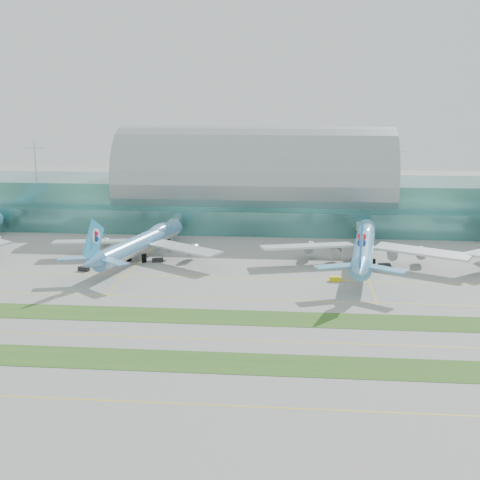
# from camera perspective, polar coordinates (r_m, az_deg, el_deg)

# --- Properties ---
(ground) EXTENTS (700.00, 700.00, 0.00)m
(ground) POSITION_cam_1_polar(r_m,az_deg,el_deg) (173.60, -1.68, -6.81)
(ground) COLOR gray
(ground) RESTS_ON ground
(terminal) EXTENTS (340.00, 69.10, 36.00)m
(terminal) POSITION_cam_1_polar(r_m,az_deg,el_deg) (295.28, 1.32, 4.07)
(terminal) COLOR #3D7A75
(terminal) RESTS_ON ground
(grass_strip_near) EXTENTS (420.00, 12.00, 0.08)m
(grass_strip_near) POSITION_cam_1_polar(r_m,az_deg,el_deg) (147.68, -3.02, -10.36)
(grass_strip_near) COLOR #2D591E
(grass_strip_near) RESTS_ON ground
(grass_strip_far) EXTENTS (420.00, 12.00, 0.08)m
(grass_strip_far) POSITION_cam_1_polar(r_m,az_deg,el_deg) (175.46, -1.61, -6.59)
(grass_strip_far) COLOR #2D591E
(grass_strip_far) RESTS_ON ground
(taxiline_a) EXTENTS (420.00, 0.35, 0.01)m
(taxiline_a) POSITION_cam_1_polar(r_m,az_deg,el_deg) (129.72, -4.32, -13.78)
(taxiline_a) COLOR yellow
(taxiline_a) RESTS_ON ground
(taxiline_b) EXTENTS (420.00, 0.35, 0.01)m
(taxiline_b) POSITION_cam_1_polar(r_m,az_deg,el_deg) (160.56, -2.29, -8.45)
(taxiline_b) COLOR yellow
(taxiline_b) RESTS_ON ground
(taxiline_c) EXTENTS (420.00, 0.35, 0.01)m
(taxiline_c) POSITION_cam_1_polar(r_m,az_deg,el_deg) (190.57, -1.03, -5.04)
(taxiline_c) COLOR yellow
(taxiline_c) RESTS_ON ground
(taxiline_d) EXTENTS (420.00, 0.35, 0.01)m
(taxiline_d) POSITION_cam_1_polar(r_m,az_deg,el_deg) (211.54, -0.37, -3.25)
(taxiline_d) COLOR yellow
(taxiline_d) RESTS_ON ground
(airliner_b) EXTENTS (62.65, 72.18, 20.06)m
(airliner_b) POSITION_cam_1_polar(r_m,az_deg,el_deg) (236.80, -8.40, -0.14)
(airliner_b) COLOR #5A94C7
(airliner_b) RESTS_ON ground
(airliner_c) EXTENTS (69.96, 79.91, 22.00)m
(airliner_c) POSITION_cam_1_polar(r_m,az_deg,el_deg) (230.31, 10.55, -0.42)
(airliner_c) COLOR #64ADDC
(airliner_c) RESTS_ON ground
(gse_c) EXTENTS (3.99, 2.71, 1.41)m
(gse_c) POSITION_cam_1_polar(r_m,az_deg,el_deg) (225.49, -13.18, -2.41)
(gse_c) COLOR black
(gse_c) RESTS_ON ground
(gse_d) EXTENTS (4.11, 2.58, 1.34)m
(gse_d) POSITION_cam_1_polar(r_m,az_deg,el_deg) (232.84, -7.05, -1.71)
(gse_d) COLOR black
(gse_d) RESTS_ON ground
(gse_e) EXTENTS (3.73, 1.84, 1.44)m
(gse_e) POSITION_cam_1_polar(r_m,az_deg,el_deg) (209.92, 8.15, -3.30)
(gse_e) COLOR yellow
(gse_e) RESTS_ON ground
(gse_f) EXTENTS (4.13, 2.45, 1.36)m
(gse_f) POSITION_cam_1_polar(r_m,az_deg,el_deg) (229.01, 12.22, -2.14)
(gse_f) COLOR black
(gse_f) RESTS_ON ground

